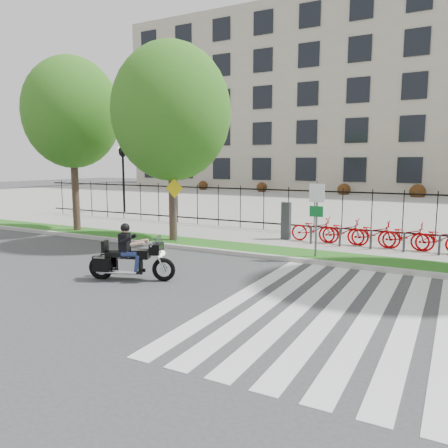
% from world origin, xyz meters
% --- Properties ---
extents(ground, '(120.00, 120.00, 0.00)m').
position_xyz_m(ground, '(0.00, 0.00, 0.00)').
color(ground, '#37373A').
rests_on(ground, ground).
extents(curb, '(60.00, 0.20, 0.15)m').
position_xyz_m(curb, '(0.00, 4.10, 0.07)').
color(curb, '#A7A59E').
rests_on(curb, ground).
extents(grass_verge, '(60.00, 1.50, 0.15)m').
position_xyz_m(grass_verge, '(0.00, 4.95, 0.07)').
color(grass_verge, '#235916').
rests_on(grass_verge, ground).
extents(sidewalk, '(60.00, 3.50, 0.15)m').
position_xyz_m(sidewalk, '(0.00, 7.45, 0.07)').
color(sidewalk, gray).
rests_on(sidewalk, ground).
extents(plaza, '(80.00, 34.00, 0.10)m').
position_xyz_m(plaza, '(0.00, 25.00, 0.05)').
color(plaza, gray).
rests_on(plaza, ground).
extents(crosswalk_stripes, '(5.70, 8.00, 0.01)m').
position_xyz_m(crosswalk_stripes, '(4.83, 0.00, 0.01)').
color(crosswalk_stripes, silver).
rests_on(crosswalk_stripes, ground).
extents(iron_fence, '(30.00, 0.06, 2.00)m').
position_xyz_m(iron_fence, '(0.00, 9.20, 1.15)').
color(iron_fence, black).
rests_on(iron_fence, sidewalk).
extents(office_building, '(60.00, 21.90, 20.15)m').
position_xyz_m(office_building, '(0.00, 44.92, 9.97)').
color(office_building, '#9F9480').
rests_on(office_building, ground).
extents(lamp_post_left, '(1.06, 0.70, 4.25)m').
position_xyz_m(lamp_post_left, '(-12.00, 12.00, 3.21)').
color(lamp_post_left, black).
rests_on(lamp_post_left, ground).
extents(street_tree_0, '(4.26, 4.26, 7.71)m').
position_xyz_m(street_tree_0, '(-8.67, 4.95, 5.40)').
color(street_tree_0, '#35261D').
rests_on(street_tree_0, grass_verge).
extents(street_tree_1, '(4.62, 4.62, 7.67)m').
position_xyz_m(street_tree_1, '(-3.31, 4.95, 5.15)').
color(street_tree_1, '#35261D').
rests_on(street_tree_1, grass_verge).
extents(bike_share_station, '(11.12, 0.87, 1.50)m').
position_xyz_m(bike_share_station, '(6.17, 7.20, 0.65)').
color(bike_share_station, '#2D2D33').
rests_on(bike_share_station, sidewalk).
extents(sign_pole_regulatory, '(0.50, 0.09, 2.50)m').
position_xyz_m(sign_pole_regulatory, '(2.64, 4.58, 1.74)').
color(sign_pole_regulatory, '#59595B').
rests_on(sign_pole_regulatory, grass_verge).
extents(sign_pole_warning, '(0.78, 0.09, 2.49)m').
position_xyz_m(sign_pole_warning, '(-2.95, 4.58, 1.74)').
color(sign_pole_warning, '#59595B').
rests_on(sign_pole_warning, grass_verge).
extents(motorcycle_rider, '(2.36, 1.24, 1.91)m').
position_xyz_m(motorcycle_rider, '(-1.17, -0.15, 0.64)').
color(motorcycle_rider, black).
rests_on(motorcycle_rider, ground).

